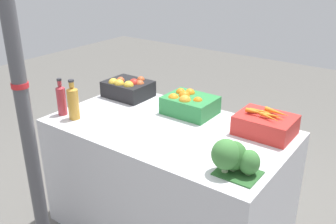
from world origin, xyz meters
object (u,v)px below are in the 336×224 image
(apple_crate, at_px, (128,88))
(carrot_crate, at_px, (266,124))
(orange_crate, at_px, (189,104))
(juice_bottle_ruby, at_px, (61,99))
(juice_bottle_amber, at_px, (73,102))
(support_pole, at_px, (23,104))
(broccoli_pile, at_px, (232,157))

(apple_crate, distance_m, carrot_crate, 1.13)
(apple_crate, bearing_deg, orange_crate, 0.20)
(juice_bottle_ruby, xyz_separation_m, juice_bottle_amber, (0.12, 0.00, 0.01))
(apple_crate, height_order, carrot_crate, same)
(orange_crate, height_order, juice_bottle_amber, juice_bottle_amber)
(carrot_crate, bearing_deg, juice_bottle_amber, -154.76)
(support_pole, xyz_separation_m, juice_bottle_amber, (-0.12, 0.44, -0.16))
(apple_crate, xyz_separation_m, broccoli_pile, (1.17, -0.53, 0.02))
(orange_crate, height_order, juice_bottle_ruby, juice_bottle_ruby)
(support_pole, distance_m, carrot_crate, 1.44)
(orange_crate, bearing_deg, broccoli_pile, -41.18)
(carrot_crate, distance_m, broccoli_pile, 0.53)
(support_pole, distance_m, juice_bottle_amber, 0.48)
(broccoli_pile, distance_m, juice_bottle_amber, 1.19)
(support_pole, bearing_deg, broccoli_pile, 22.77)
(carrot_crate, height_order, broccoli_pile, broccoli_pile)
(carrot_crate, relative_size, juice_bottle_ruby, 1.31)
(carrot_crate, height_order, juice_bottle_ruby, juice_bottle_ruby)
(apple_crate, relative_size, orange_crate, 1.00)
(support_pole, bearing_deg, apple_crate, 95.92)
(apple_crate, distance_m, juice_bottle_ruby, 0.56)
(support_pole, height_order, carrot_crate, support_pole)
(carrot_crate, distance_m, juice_bottle_ruby, 1.38)
(orange_crate, distance_m, broccoli_pile, 0.80)
(apple_crate, bearing_deg, juice_bottle_amber, -91.61)
(apple_crate, height_order, juice_bottle_ruby, juice_bottle_ruby)
(juice_bottle_ruby, bearing_deg, carrot_crate, 23.05)
(orange_crate, xyz_separation_m, broccoli_pile, (0.60, -0.53, 0.02))
(broccoli_pile, xyz_separation_m, juice_bottle_amber, (-1.19, -0.01, 0.03))
(broccoli_pile, bearing_deg, apple_crate, 155.92)
(juice_bottle_ruby, bearing_deg, juice_bottle_amber, 0.00)
(broccoli_pile, bearing_deg, support_pole, -157.23)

